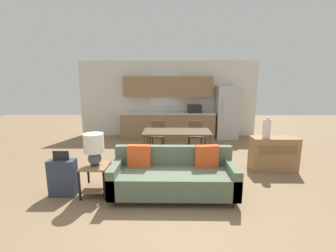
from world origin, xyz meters
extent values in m
plane|color=#7F6647|center=(0.00, 0.00, 0.00)|extent=(20.00, 20.00, 0.00)
cube|color=silver|center=(0.00, 4.63, 1.35)|extent=(6.40, 0.06, 2.70)
cube|color=white|center=(-0.13, 4.59, 1.69)|extent=(0.96, 0.01, 1.19)
cube|color=#8E704C|center=(0.00, 4.29, 0.43)|extent=(3.28, 0.62, 0.86)
cube|color=silver|center=(0.00, 4.29, 0.88)|extent=(3.31, 0.65, 0.04)
cube|color=#B2B5B7|center=(0.10, 4.24, 0.90)|extent=(0.48, 0.36, 0.01)
cylinder|color=#B7BABC|center=(0.10, 4.41, 1.02)|extent=(0.02, 0.02, 0.24)
cube|color=#8E704C|center=(0.00, 4.43, 1.80)|extent=(3.11, 0.34, 0.70)
cube|color=black|center=(0.93, 4.24, 1.04)|extent=(0.48, 0.36, 0.28)
cube|color=#B7BABC|center=(2.06, 4.24, 0.91)|extent=(0.73, 0.68, 1.83)
cylinder|color=silver|center=(1.84, 3.88, 1.01)|extent=(0.02, 0.02, 0.82)
cube|color=brown|center=(0.26, 1.95, 0.72)|extent=(1.69, 0.82, 0.04)
cylinder|color=brown|center=(-0.52, 1.60, 0.35)|extent=(0.05, 0.05, 0.70)
cylinder|color=brown|center=(1.05, 1.60, 0.35)|extent=(0.05, 0.05, 0.70)
cylinder|color=brown|center=(-0.52, 2.30, 0.35)|extent=(0.05, 0.05, 0.70)
cylinder|color=brown|center=(1.05, 2.30, 0.35)|extent=(0.05, 0.05, 0.70)
cylinder|color=#3D2D1E|center=(-0.78, -0.32, 0.05)|extent=(0.05, 0.05, 0.10)
cylinder|color=#3D2D1E|center=(1.11, -0.32, 0.05)|extent=(0.05, 0.05, 0.10)
cylinder|color=#3D2D1E|center=(-0.78, 0.32, 0.05)|extent=(0.05, 0.05, 0.10)
cylinder|color=#3D2D1E|center=(1.11, 0.32, 0.05)|extent=(0.05, 0.05, 0.10)
cube|color=#566651|center=(0.16, 0.00, 0.28)|extent=(2.10, 0.80, 0.36)
cube|color=#566651|center=(0.16, 0.33, 0.46)|extent=(2.10, 0.14, 0.71)
cube|color=#566651|center=(-0.81, 0.00, 0.35)|extent=(0.14, 0.80, 0.50)
cube|color=#566651|center=(1.14, 0.00, 0.35)|extent=(0.14, 0.80, 0.50)
cube|color=#E05123|center=(-0.44, 0.20, 0.66)|extent=(0.41, 0.14, 0.40)
cube|color=#E05123|center=(0.75, 0.20, 0.66)|extent=(0.41, 0.16, 0.40)
cube|color=olive|center=(-1.18, 0.06, 0.52)|extent=(0.45, 0.45, 0.03)
cube|color=olive|center=(-1.18, 0.06, 0.12)|extent=(0.40, 0.40, 0.02)
cube|color=black|center=(-1.39, -0.15, 0.25)|extent=(0.03, 0.03, 0.51)
cube|color=black|center=(-0.98, -0.15, 0.25)|extent=(0.03, 0.03, 0.51)
cube|color=black|center=(-1.39, 0.26, 0.25)|extent=(0.03, 0.03, 0.51)
cube|color=black|center=(-0.98, 0.26, 0.25)|extent=(0.03, 0.03, 0.51)
cylinder|color=#4C515B|center=(-1.17, 0.04, 0.55)|extent=(0.16, 0.16, 0.02)
sphere|color=#4C515B|center=(-1.17, 0.04, 0.67)|extent=(0.22, 0.22, 0.22)
cylinder|color=white|center=(-1.17, 0.04, 0.94)|extent=(0.33, 0.33, 0.32)
cube|color=olive|center=(2.39, 1.23, 0.38)|extent=(0.99, 0.40, 0.75)
cube|color=brown|center=(2.39, 1.03, 0.53)|extent=(0.79, 0.01, 0.18)
cylinder|color=beige|center=(2.18, 1.19, 0.96)|extent=(0.16, 0.16, 0.40)
cylinder|color=beige|center=(2.18, 1.19, 1.18)|extent=(0.09, 0.09, 0.04)
cube|color=brown|center=(-0.28, 2.61, 0.46)|extent=(0.47, 0.47, 0.04)
cube|color=brown|center=(-0.25, 2.80, 0.67)|extent=(0.40, 0.08, 0.38)
cylinder|color=black|center=(-0.47, 2.46, 0.22)|extent=(0.03, 0.03, 0.44)
cylinder|color=black|center=(-0.13, 2.42, 0.22)|extent=(0.03, 0.03, 0.44)
cylinder|color=black|center=(-0.42, 2.80, 0.22)|extent=(0.03, 0.03, 0.44)
cylinder|color=black|center=(-0.09, 2.75, 0.22)|extent=(0.03, 0.03, 0.44)
cube|color=brown|center=(0.80, 2.61, 0.46)|extent=(0.47, 0.47, 0.04)
cube|color=brown|center=(0.83, 2.80, 0.67)|extent=(0.40, 0.08, 0.38)
cylinder|color=black|center=(0.61, 2.46, 0.22)|extent=(0.03, 0.03, 0.44)
cylinder|color=black|center=(0.95, 2.41, 0.22)|extent=(0.03, 0.03, 0.44)
cylinder|color=black|center=(0.66, 2.80, 0.22)|extent=(0.03, 0.03, 0.44)
cylinder|color=black|center=(1.00, 2.75, 0.22)|extent=(0.03, 0.03, 0.44)
cube|color=#2D384C|center=(-1.74, 0.03, 0.32)|extent=(0.45, 0.22, 0.64)
cube|color=black|center=(-1.74, 0.03, 0.72)|extent=(0.27, 0.02, 0.16)
camera|label=1|loc=(0.13, -3.58, 1.93)|focal=24.00mm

